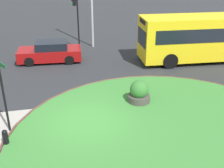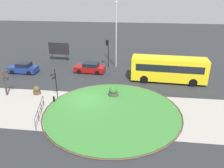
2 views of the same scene
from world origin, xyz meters
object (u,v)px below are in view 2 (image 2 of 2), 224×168
object	(u,v)px
car_far_lane	(23,68)
traffic_light_near	(107,48)
signpost_directional	(56,82)
planter_kerbside	(113,92)
billboard_left	(59,49)
street_tree_bare	(5,81)
lamppost_tall	(116,34)
planter_near_signpost	(37,90)
bus_yellow	(169,69)
car_near_lane	(90,68)
bollard_foreground	(54,99)

from	to	relation	value
car_far_lane	traffic_light_near	size ratio (longest dim) A/B	0.98
signpost_directional	traffic_light_near	world-z (taller)	traffic_light_near
traffic_light_near	planter_kerbside	distance (m)	10.28
billboard_left	street_tree_bare	xyz separation A→B (m)	(-1.49, -13.08, -0.33)
lamppost_tall	planter_kerbside	xyz separation A→B (m)	(0.76, -10.01, -4.48)
car_far_lane	planter_near_signpost	bearing A→B (deg)	129.33
bus_yellow	street_tree_bare	size ratio (longest dim) A/B	2.95
car_near_lane	billboard_left	size ratio (longest dim) A/B	1.25
car_far_lane	traffic_light_near	world-z (taller)	traffic_light_near
car_near_lane	street_tree_bare	xyz separation A→B (m)	(-7.61, -8.31, 1.00)
bus_yellow	planter_near_signpost	size ratio (longest dim) A/B	9.42
traffic_light_near	planter_kerbside	xyz separation A→B (m)	(2.03, -9.77, -2.46)
bus_yellow	traffic_light_near	xyz separation A→B (m)	(-8.43, 4.66, 1.33)
lamppost_tall	billboard_left	world-z (taller)	lamppost_tall
planter_kerbside	billboard_left	bearing A→B (deg)	130.75
lamppost_tall	billboard_left	distance (m)	10.15
signpost_directional	car_far_lane	distance (m)	10.33
bollard_foreground	planter_kerbside	world-z (taller)	planter_kerbside
car_far_lane	billboard_left	distance (m)	6.96
billboard_left	planter_kerbside	distance (m)	15.79
signpost_directional	lamppost_tall	world-z (taller)	lamppost_tall
bollard_foreground	traffic_light_near	bearing A→B (deg)	71.76
lamppost_tall	planter_kerbside	size ratio (longest dim) A/B	7.83
signpost_directional	planter_near_signpost	xyz separation A→B (m)	(-2.62, 0.70, -1.47)
lamppost_tall	planter_kerbside	world-z (taller)	lamppost_tall
planter_near_signpost	car_near_lane	bearing A→B (deg)	59.93
signpost_directional	lamppost_tall	xyz separation A→B (m)	(5.21, 11.24, 3.10)
signpost_directional	bus_yellow	world-z (taller)	signpost_directional
signpost_directional	planter_kerbside	world-z (taller)	signpost_directional
planter_near_signpost	street_tree_bare	distance (m)	3.45
car_near_lane	planter_kerbside	size ratio (longest dim) A/B	3.62
signpost_directional	car_near_lane	bearing A→B (deg)	77.71
lamppost_tall	planter_near_signpost	distance (m)	13.90
signpost_directional	car_far_lane	xyz separation A→B (m)	(-7.43, 7.07, -1.23)
car_near_lane	car_far_lane	distance (m)	9.35
bollard_foreground	bus_yellow	size ratio (longest dim) A/B	0.07
traffic_light_near	planter_kerbside	size ratio (longest dim) A/B	3.41
lamppost_tall	planter_kerbside	distance (m)	10.99
car_near_lane	lamppost_tall	world-z (taller)	lamppost_tall
traffic_light_near	street_tree_bare	bearing A→B (deg)	53.88
car_near_lane	planter_kerbside	bearing A→B (deg)	124.42
bus_yellow	lamppost_tall	xyz separation A→B (m)	(-7.16, 4.91, 3.35)
signpost_directional	planter_near_signpost	distance (m)	3.08
traffic_light_near	bollard_foreground	bearing A→B (deg)	77.31
lamppost_tall	street_tree_bare	distance (m)	16.03
bus_yellow	car_near_lane	xyz separation A→B (m)	(-10.54, 2.04, -0.99)
traffic_light_near	planter_near_signpost	bearing A→B (deg)	63.04
lamppost_tall	planter_near_signpost	size ratio (longest dim) A/B	9.54
lamppost_tall	street_tree_bare	world-z (taller)	lamppost_tall
car_near_lane	traffic_light_near	size ratio (longest dim) A/B	1.06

